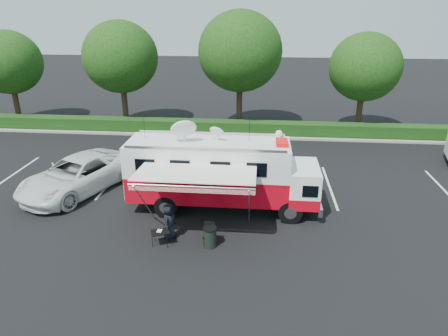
# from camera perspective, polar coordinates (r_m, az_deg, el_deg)

# --- Properties ---
(ground_plane) EXTENTS (120.00, 120.00, 0.00)m
(ground_plane) POSITION_cam_1_polar(r_m,az_deg,el_deg) (19.38, -0.14, -5.76)
(ground_plane) COLOR black
(ground_plane) RESTS_ON ground
(back_border) EXTENTS (60.00, 6.14, 8.87)m
(back_border) POSITION_cam_1_polar(r_m,az_deg,el_deg) (30.21, 4.50, 14.44)
(back_border) COLOR #9E998E
(back_border) RESTS_ON ground_plane
(stall_lines) EXTENTS (24.12, 5.50, 0.01)m
(stall_lines) POSITION_cam_1_polar(r_m,az_deg,el_deg) (22.11, -0.69, -2.04)
(stall_lines) COLOR silver
(stall_lines) RESTS_ON ground_plane
(command_truck) EXTENTS (8.94, 2.46, 4.29)m
(command_truck) POSITION_cam_1_polar(r_m,az_deg,el_deg) (18.59, -0.38, -0.76)
(command_truck) COLOR black
(command_truck) RESTS_ON ground_plane
(awning) EXTENTS (4.88, 2.53, 2.95)m
(awning) POSITION_cam_1_polar(r_m,az_deg,el_deg) (16.00, -4.15, -1.19)
(awning) COLOR white
(awning) RESTS_ON ground_plane
(white_suv) EXTENTS (5.33, 7.14, 1.80)m
(white_suv) POSITION_cam_1_polar(r_m,az_deg,el_deg) (22.50, -19.89, -3.02)
(white_suv) COLOR silver
(white_suv) RESTS_ON ground_plane
(person) EXTENTS (0.63, 0.86, 1.61)m
(person) POSITION_cam_1_polar(r_m,az_deg,el_deg) (17.22, -7.72, -9.92)
(person) COLOR black
(person) RESTS_ON ground_plane
(folding_table) EXTENTS (0.87, 0.75, 0.63)m
(folding_table) POSITION_cam_1_polar(r_m,az_deg,el_deg) (16.56, -9.09, -9.09)
(folding_table) COLOR black
(folding_table) RESTS_ON ground_plane
(folding_chair) EXTENTS (0.49, 0.51, 0.98)m
(folding_chair) POSITION_cam_1_polar(r_m,az_deg,el_deg) (16.41, -2.11, -9.09)
(folding_chair) COLOR black
(folding_chair) RESTS_ON ground_plane
(trash_bin) EXTENTS (0.57, 0.57, 0.86)m
(trash_bin) POSITION_cam_1_polar(r_m,az_deg,el_deg) (16.35, -2.02, -9.82)
(trash_bin) COLOR black
(trash_bin) RESTS_ON ground_plane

